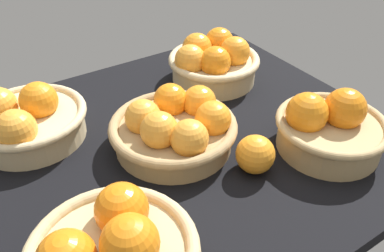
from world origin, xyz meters
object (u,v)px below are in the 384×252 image
basket_near_right (27,120)px  loose_orange_front_gap (255,154)px  basket_far_left (329,127)px  basket_center (175,127)px  basket_near_left (213,62)px  basket_far_right (111,251)px

basket_near_right → loose_orange_front_gap: 43.82cm
basket_far_left → basket_near_right: 57.33cm
basket_center → basket_near_left: bearing=-140.9°
basket_far_left → basket_far_right: bearing=3.4°
basket_near_right → basket_far_right: size_ratio=0.94×
basket_near_left → basket_far_left: size_ratio=1.05×
basket_far_right → basket_far_left: bearing=-176.6°
basket_center → loose_orange_front_gap: 15.87cm
basket_center → basket_far_left: bearing=145.5°
basket_far_left → basket_center: (23.59, -16.21, -0.41)cm
basket_far_right → basket_near_left: bearing=-139.7°
loose_orange_front_gap → basket_far_right: bearing=9.9°
basket_near_right → loose_orange_front_gap: (-30.84, 31.12, -0.86)cm
basket_near_left → basket_far_right: basket_near_left is taller
basket_near_left → basket_center: basket_near_left is taller
basket_center → loose_orange_front_gap: bearing=120.3°
basket_far_left → basket_far_right: 45.08cm
basket_near_right → basket_far_left: bearing=144.1°
basket_far_left → basket_center: size_ratio=0.86×
basket_center → basket_far_right: bearing=41.4°
basket_center → basket_far_right: size_ratio=1.02×
basket_center → loose_orange_front_gap: (-7.99, 13.70, -0.73)cm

